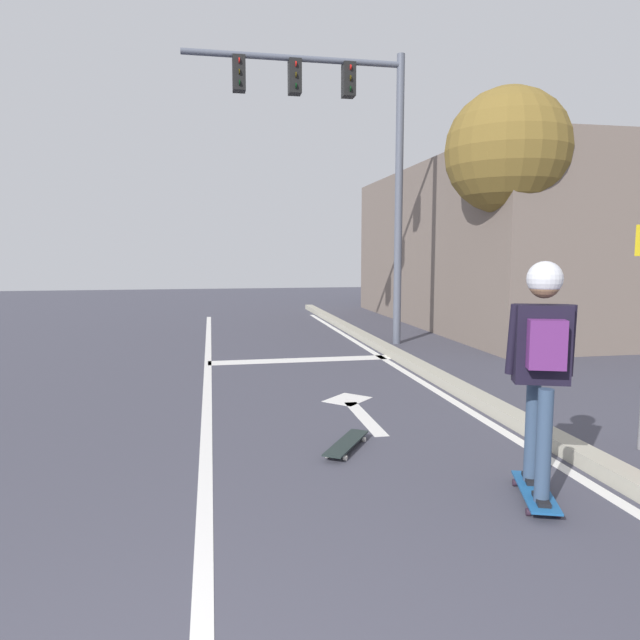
% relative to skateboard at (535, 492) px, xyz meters
% --- Properties ---
extents(lane_line_center, '(0.12, 20.00, 0.01)m').
position_rel_skateboard_xyz_m(lane_line_center, '(-2.49, 3.52, -0.07)').
color(lane_line_center, silver).
rests_on(lane_line_center, ground).
extents(lane_line_curbside, '(0.12, 20.00, 0.01)m').
position_rel_skateboard_xyz_m(lane_line_curbside, '(0.62, 3.52, -0.07)').
color(lane_line_curbside, silver).
rests_on(lane_line_curbside, ground).
extents(stop_bar, '(3.26, 0.40, 0.01)m').
position_rel_skateboard_xyz_m(stop_bar, '(-0.86, 6.12, -0.07)').
color(stop_bar, silver).
rests_on(stop_bar, ground).
extents(lane_arrow_stem, '(0.16, 1.40, 0.01)m').
position_rel_skateboard_xyz_m(lane_arrow_stem, '(-0.70, 2.41, -0.07)').
color(lane_arrow_stem, silver).
rests_on(lane_arrow_stem, ground).
extents(lane_arrow_head, '(0.71, 0.71, 0.01)m').
position_rel_skateboard_xyz_m(lane_arrow_head, '(-0.70, 3.26, -0.07)').
color(lane_arrow_head, silver).
rests_on(lane_arrow_head, ground).
extents(curb_strip, '(0.24, 24.00, 0.14)m').
position_rel_skateboard_xyz_m(curb_strip, '(0.87, 3.52, 0.00)').
color(curb_strip, '#A39E8D').
rests_on(curb_strip, ground).
extents(skateboard, '(0.47, 0.82, 0.08)m').
position_rel_skateboard_xyz_m(skateboard, '(0.00, 0.00, 0.00)').
color(skateboard, '#1B538E').
rests_on(skateboard, ground).
extents(skater, '(0.46, 0.63, 1.75)m').
position_rel_skateboard_xyz_m(skater, '(-0.00, -0.01, 1.14)').
color(skater, '#324662').
rests_on(skater, skateboard).
extents(spare_skateboard, '(0.61, 0.81, 0.08)m').
position_rel_skateboard_xyz_m(spare_skateboard, '(-1.16, 1.40, -0.01)').
color(spare_skateboard, '#1E2827').
rests_on(spare_skateboard, ground).
extents(traffic_signal_mast, '(4.37, 0.34, 5.84)m').
position_rel_skateboard_xyz_m(traffic_signal_mast, '(0.20, 7.62, 4.24)').
color(traffic_signal_mast, '#525867').
rests_on(traffic_signal_mast, ground).
extents(roadside_tree, '(2.32, 2.32, 4.94)m').
position_rel_skateboard_xyz_m(roadside_tree, '(3.05, 6.27, 3.68)').
color(roadside_tree, brown).
rests_on(roadside_tree, ground).
extents(building_block, '(10.29, 10.23, 4.14)m').
position_rel_skateboard_xyz_m(building_block, '(7.91, 10.60, 2.00)').
color(building_block, '#6F6157').
rests_on(building_block, ground).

